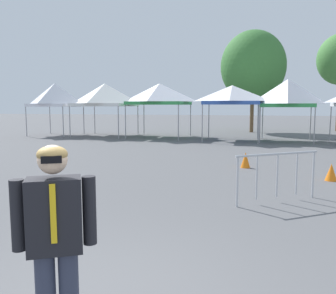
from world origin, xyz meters
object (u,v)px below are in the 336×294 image
object	(u,v)px
traffic_cone_lot_center	(245,160)
canopy_tent_far_left	(232,95)
canopy_tent_center	(55,95)
crowd_barrier_by_lift	(277,168)
person_foreground	(55,238)
traffic_cone_near_barrier	(331,172)
canopy_tent_far_right	(105,95)
canopy_tent_left_of_center	(287,93)
tree_behind_tents_center	(253,66)
canopy_tent_behind_left	(160,94)

from	to	relation	value
traffic_cone_lot_center	canopy_tent_far_left	bearing A→B (deg)	96.38
canopy_tent_center	traffic_cone_lot_center	bearing A→B (deg)	-37.52
crowd_barrier_by_lift	person_foreground	bearing A→B (deg)	-110.72
traffic_cone_lot_center	traffic_cone_near_barrier	xyz separation A→B (m)	(2.35, -1.54, -0.02)
canopy_tent_far_right	canopy_tent_left_of_center	size ratio (longest dim) A/B	1.05
traffic_cone_lot_center	crowd_barrier_by_lift	bearing A→B (deg)	-79.76
traffic_cone_lot_center	person_foreground	bearing A→B (deg)	-97.66
traffic_cone_lot_center	traffic_cone_near_barrier	distance (m)	2.82
canopy_tent_center	canopy_tent_far_right	xyz separation A→B (m)	(3.48, 0.40, -0.01)
canopy_tent_center	tree_behind_tents_center	distance (m)	14.56
canopy_tent_left_of_center	traffic_cone_lot_center	xyz separation A→B (m)	(-2.06, -9.39, -2.49)
canopy_tent_behind_left	canopy_tent_far_left	xyz separation A→B (m)	(4.66, -1.00, -0.11)
canopy_tent_far_right	canopy_tent_left_of_center	distance (m)	11.61
canopy_tent_far_right	traffic_cone_lot_center	xyz separation A→B (m)	(9.51, -10.37, -2.49)
canopy_tent_behind_left	tree_behind_tents_center	distance (m)	8.43
canopy_tent_center	crowd_barrier_by_lift	xyz separation A→B (m)	(13.74, -14.14, -2.01)
person_foreground	traffic_cone_lot_center	xyz separation A→B (m)	(1.28, 9.55, -0.77)
canopy_tent_behind_left	crowd_barrier_by_lift	bearing A→B (deg)	-65.92
canopy_tent_far_left	traffic_cone_near_barrier	size ratio (longest dim) A/B	6.77
canopy_tent_behind_left	traffic_cone_near_barrier	size ratio (longest dim) A/B	7.70
canopy_tent_far_left	person_foreground	xyz separation A→B (m)	(-0.25, -18.80, -1.63)
canopy_tent_far_right	tree_behind_tents_center	size ratio (longest dim) A/B	0.49
tree_behind_tents_center	canopy_tent_behind_left	bearing A→B (deg)	-135.17
canopy_tent_behind_left	canopy_tent_left_of_center	bearing A→B (deg)	-6.32
canopy_tent_far_right	traffic_cone_lot_center	bearing A→B (deg)	-47.47
person_foreground	traffic_cone_lot_center	size ratio (longest dim) A/B	3.40
canopy_tent_center	person_foreground	size ratio (longest dim) A/B	2.00
canopy_tent_behind_left	traffic_cone_near_barrier	bearing A→B (deg)	-55.71
crowd_barrier_by_lift	traffic_cone_lot_center	world-z (taller)	crowd_barrier_by_lift
canopy_tent_left_of_center	traffic_cone_near_barrier	bearing A→B (deg)	-88.46
canopy_tent_behind_left	person_foreground	xyz separation A→B (m)	(4.41, -19.80, -1.74)
tree_behind_tents_center	canopy_tent_center	bearing A→B (deg)	-155.28
canopy_tent_center	person_foreground	world-z (taller)	canopy_tent_center
canopy_tent_left_of_center	traffic_cone_lot_center	world-z (taller)	canopy_tent_left_of_center
canopy_tent_far_left	traffic_cone_near_barrier	xyz separation A→B (m)	(3.39, -10.80, -2.43)
person_foreground	traffic_cone_near_barrier	distance (m)	8.83
tree_behind_tents_center	traffic_cone_near_barrier	bearing A→B (deg)	-82.62
canopy_tent_far_left	traffic_cone_lot_center	size ratio (longest dim) A/B	6.17
traffic_cone_lot_center	tree_behind_tents_center	bearing A→B (deg)	89.70
person_foreground	canopy_tent_far_right	bearing A→B (deg)	112.44
tree_behind_tents_center	crowd_barrier_by_lift	xyz separation A→B (m)	(0.67, -20.15, -4.22)
canopy_tent_center	traffic_cone_lot_center	distance (m)	16.57
traffic_cone_lot_center	canopy_tent_behind_left	bearing A→B (deg)	119.04
canopy_tent_behind_left	crowd_barrier_by_lift	xyz separation A→B (m)	(6.44, -14.41, -2.02)
canopy_tent_behind_left	tree_behind_tents_center	bearing A→B (deg)	44.83
canopy_tent_far_right	tree_behind_tents_center	distance (m)	11.34
canopy_tent_behind_left	canopy_tent_far_left	world-z (taller)	canopy_tent_behind_left
canopy_tent_far_left	canopy_tent_left_of_center	bearing A→B (deg)	2.54
canopy_tent_behind_left	traffic_cone_near_barrier	xyz separation A→B (m)	(8.04, -11.80, -2.54)
tree_behind_tents_center	traffic_cone_near_barrier	size ratio (longest dim) A/B	16.03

